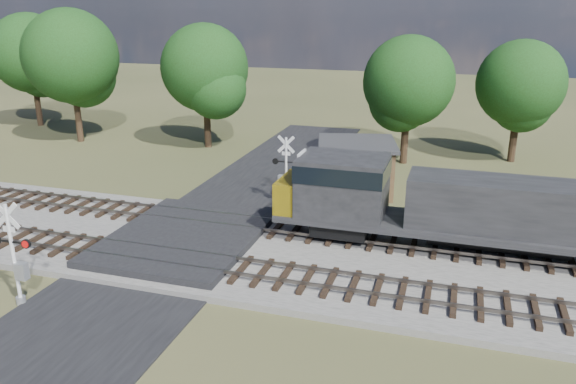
% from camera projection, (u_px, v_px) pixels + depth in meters
% --- Properties ---
extents(ground, '(160.00, 160.00, 0.00)m').
position_uv_depth(ground, '(181.00, 249.00, 27.66)').
color(ground, '#3E4525').
rests_on(ground, ground).
extents(ballast_bed, '(140.00, 10.00, 0.30)m').
position_uv_depth(ballast_bed, '(386.00, 268.00, 25.25)').
color(ballast_bed, gray).
rests_on(ballast_bed, ground).
extents(road, '(7.00, 60.00, 0.08)m').
position_uv_depth(road, '(181.00, 248.00, 27.64)').
color(road, black).
rests_on(road, ground).
extents(crossing_panel, '(7.00, 9.00, 0.62)m').
position_uv_depth(crossing_panel, '(185.00, 239.00, 28.01)').
color(crossing_panel, '#262628').
rests_on(crossing_panel, ground).
extents(track_near, '(140.00, 2.60, 0.33)m').
position_uv_depth(track_near, '(223.00, 266.00, 24.84)').
color(track_near, black).
rests_on(track_near, ballast_bed).
extents(track_far, '(140.00, 2.60, 0.33)m').
position_uv_depth(track_far, '(261.00, 226.00, 29.36)').
color(track_far, black).
rests_on(track_far, ballast_bed).
extents(crossing_signal_near, '(1.76, 0.38, 4.37)m').
position_uv_depth(crossing_signal_near, '(17.00, 263.00, 21.96)').
color(crossing_signal_near, silver).
rests_on(crossing_signal_near, ground).
extents(crossing_signal_far, '(1.69, 0.37, 4.20)m').
position_uv_depth(crossing_signal_far, '(285.00, 176.00, 33.43)').
color(crossing_signal_far, silver).
rests_on(crossing_signal_far, ground).
extents(equipment_shed, '(5.78, 5.78, 3.27)m').
position_uv_depth(equipment_shed, '(356.00, 167.00, 35.63)').
color(equipment_shed, '#4E3521').
rests_on(equipment_shed, ground).
extents(treeline, '(76.77, 12.42, 11.26)m').
position_uv_depth(treeline, '(333.00, 71.00, 43.10)').
color(treeline, black).
rests_on(treeline, ground).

